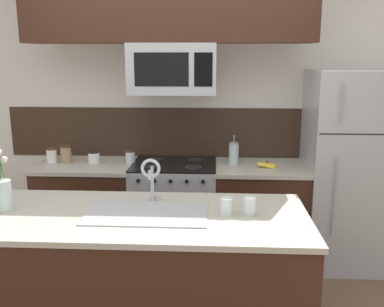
% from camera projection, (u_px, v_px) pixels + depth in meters
% --- Properties ---
extents(rear_partition, '(5.20, 0.10, 2.60)m').
position_uv_depth(rear_partition, '(208.00, 117.00, 4.15)').
color(rear_partition, silver).
rests_on(rear_partition, ground).
extents(splash_band, '(3.29, 0.01, 0.48)m').
position_uv_depth(splash_band, '(177.00, 133.00, 4.15)').
color(splash_band, '#332319').
rests_on(splash_band, rear_partition).
extents(back_counter_left, '(0.89, 0.65, 0.91)m').
position_uv_depth(back_counter_left, '(89.00, 210.00, 4.03)').
color(back_counter_left, '#381E14').
rests_on(back_counter_left, ground).
extents(back_counter_right, '(0.84, 0.65, 0.91)m').
position_uv_depth(back_counter_right, '(259.00, 213.00, 3.95)').
color(back_counter_right, '#381E14').
rests_on(back_counter_right, ground).
extents(stove_range, '(0.76, 0.64, 0.93)m').
position_uv_depth(stove_range, '(174.00, 211.00, 3.99)').
color(stove_range, '#A8AAAF').
rests_on(stove_range, ground).
extents(microwave, '(0.74, 0.40, 0.43)m').
position_uv_depth(microwave, '(173.00, 69.00, 3.68)').
color(microwave, '#A8AAAF').
extents(upper_cabinet_band, '(2.43, 0.34, 0.60)m').
position_uv_depth(upper_cabinet_band, '(169.00, 6.00, 3.54)').
color(upper_cabinet_band, '#381E14').
extents(refrigerator, '(0.83, 0.74, 1.76)m').
position_uv_depth(refrigerator, '(352.00, 170.00, 3.83)').
color(refrigerator, '#A8AAAF').
rests_on(refrigerator, ground).
extents(storage_jar_tall, '(0.10, 0.10, 0.13)m').
position_uv_depth(storage_jar_tall, '(52.00, 155.00, 3.96)').
color(storage_jar_tall, silver).
rests_on(storage_jar_tall, back_counter_left).
extents(storage_jar_medium, '(0.10, 0.10, 0.16)m').
position_uv_depth(storage_jar_medium, '(66.00, 154.00, 3.96)').
color(storage_jar_medium, '#997F5B').
rests_on(storage_jar_medium, back_counter_left).
extents(storage_jar_short, '(0.11, 0.11, 0.11)m').
position_uv_depth(storage_jar_short, '(94.00, 157.00, 3.95)').
color(storage_jar_short, silver).
rests_on(storage_jar_short, back_counter_left).
extents(storage_jar_squat, '(0.09, 0.09, 0.12)m').
position_uv_depth(storage_jar_squat, '(130.00, 157.00, 3.92)').
color(storage_jar_squat, silver).
rests_on(storage_jar_squat, back_counter_left).
extents(banana_bunch, '(0.19, 0.12, 0.08)m').
position_uv_depth(banana_bunch, '(267.00, 165.00, 3.78)').
color(banana_bunch, yellow).
rests_on(banana_bunch, back_counter_right).
extents(french_press, '(0.09, 0.09, 0.27)m').
position_uv_depth(french_press, '(234.00, 153.00, 3.89)').
color(french_press, silver).
rests_on(french_press, back_counter_right).
extents(island_counter, '(2.12, 0.89, 0.91)m').
position_uv_depth(island_counter, '(141.00, 280.00, 2.77)').
color(island_counter, '#381E14').
rests_on(island_counter, ground).
extents(kitchen_sink, '(0.76, 0.44, 0.16)m').
position_uv_depth(kitchen_sink, '(147.00, 224.00, 2.69)').
color(kitchen_sink, '#ADAFB5').
rests_on(kitchen_sink, island_counter).
extents(sink_faucet, '(0.14, 0.14, 0.31)m').
position_uv_depth(sink_faucet, '(151.00, 174.00, 2.84)').
color(sink_faucet, '#B7BABF').
rests_on(sink_faucet, island_counter).
extents(drinking_glass, '(0.08, 0.08, 0.11)m').
position_uv_depth(drinking_glass, '(226.00, 206.00, 2.65)').
color(drinking_glass, silver).
rests_on(drinking_glass, island_counter).
extents(spare_glass, '(0.08, 0.08, 0.11)m').
position_uv_depth(spare_glass, '(250.00, 206.00, 2.65)').
color(spare_glass, silver).
rests_on(spare_glass, island_counter).
extents(flower_vase, '(0.11, 0.13, 0.44)m').
position_uv_depth(flower_vase, '(3.00, 192.00, 2.71)').
color(flower_vase, silver).
rests_on(flower_vase, island_counter).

